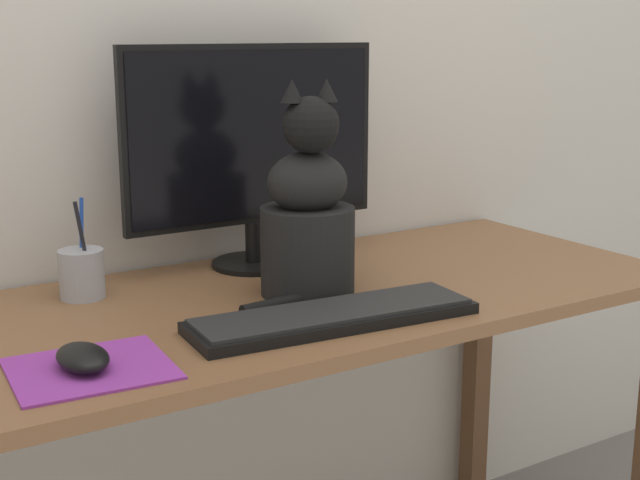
{
  "coord_description": "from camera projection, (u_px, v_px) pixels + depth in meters",
  "views": [
    {
      "loc": [
        -0.79,
        -1.31,
        1.19
      ],
      "look_at": [
        -0.03,
        -0.09,
        0.85
      ],
      "focal_mm": 50.0,
      "sensor_mm": 36.0,
      "label": 1
    }
  ],
  "objects": [
    {
      "name": "wall_back",
      "position": [
        216.0,
        0.0,
        1.75
      ],
      "size": [
        7.0,
        0.04,
        2.5
      ],
      "color": "beige",
      "rests_on": "ground_plane"
    },
    {
      "name": "computer_mouse_left",
      "position": [
        83.0,
        357.0,
        1.22
      ],
      "size": [
        0.07,
        0.11,
        0.03
      ],
      "color": "black",
      "rests_on": "mousepad_left"
    },
    {
      "name": "mousepad_left",
      "position": [
        90.0,
        369.0,
        1.23
      ],
      "size": [
        0.23,
        0.21,
        0.0
      ],
      "rotation": [
        0.0,
        0.0,
        -0.08
      ],
      "color": "purple",
      "rests_on": "desk"
    },
    {
      "name": "desk",
      "position": [
        305.0,
        347.0,
        1.62
      ],
      "size": [
        1.41,
        0.6,
        0.74
      ],
      "color": "brown",
      "rests_on": "ground_plane"
    },
    {
      "name": "cat",
      "position": [
        308.0,
        217.0,
        1.55
      ],
      "size": [
        0.27,
        0.2,
        0.38
      ],
      "rotation": [
        0.0,
        0.0,
        -0.26
      ],
      "color": "black",
      "rests_on": "desk"
    },
    {
      "name": "pen_cup",
      "position": [
        82.0,
        273.0,
        1.55
      ],
      "size": [
        0.08,
        0.08,
        0.17
      ],
      "color": "#99999E",
      "rests_on": "desk"
    },
    {
      "name": "monitor",
      "position": [
        253.0,
        146.0,
        1.71
      ],
      "size": [
        0.53,
        0.17,
        0.43
      ],
      "color": "black",
      "rests_on": "desk"
    },
    {
      "name": "keyboard",
      "position": [
        333.0,
        316.0,
        1.42
      ],
      "size": [
        0.48,
        0.17,
        0.02
      ],
      "rotation": [
        0.0,
        0.0,
        -0.09
      ],
      "color": "black",
      "rests_on": "desk"
    }
  ]
}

